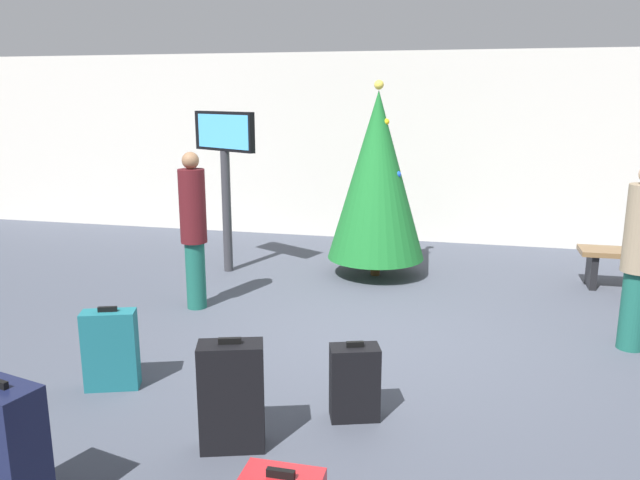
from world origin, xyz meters
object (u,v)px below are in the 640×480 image
object	(u,v)px
flight_info_kiosk	(225,158)
suitcase_1	(355,382)
traveller_1	(193,226)
suitcase_3	(6,453)
waiting_bench	(636,261)
traveller_0	(640,254)
suitcase_4	(232,396)
suitcase_2	(111,350)
holiday_tree	(377,176)

from	to	relation	value
flight_info_kiosk	suitcase_1	bearing A→B (deg)	-56.05
traveller_1	suitcase_3	bearing A→B (deg)	-82.41
waiting_bench	traveller_0	bearing A→B (deg)	-103.53
traveller_1	waiting_bench	bearing A→B (deg)	20.60
flight_info_kiosk	traveller_1	bearing A→B (deg)	-82.01
suitcase_1	suitcase_4	distance (m)	0.92
waiting_bench	suitcase_1	xyz separation A→B (m)	(-2.73, -3.81, -0.08)
suitcase_2	suitcase_3	size ratio (longest dim) A/B	0.83
traveller_0	suitcase_2	bearing A→B (deg)	-156.75
traveller_0	suitcase_3	size ratio (longest dim) A/B	2.07
suitcase_3	traveller_0	bearing A→B (deg)	40.71
flight_info_kiosk	suitcase_2	bearing A→B (deg)	-84.01
suitcase_4	traveller_0	bearing A→B (deg)	39.16
flight_info_kiosk	waiting_bench	xyz separation A→B (m)	(5.06, 0.35, -1.15)
traveller_0	suitcase_3	distance (m)	5.19
holiday_tree	suitcase_2	xyz separation A→B (m)	(-1.58, -3.68, -0.97)
traveller_1	suitcase_2	size ratio (longest dim) A/B	2.51
holiday_tree	flight_info_kiosk	size ratio (longest dim) A/B	1.18
holiday_tree	traveller_0	world-z (taller)	holiday_tree
suitcase_3	suitcase_4	distance (m)	1.34
traveller_1	suitcase_4	xyz separation A→B (m)	(1.41, -2.56, -0.55)
holiday_tree	suitcase_2	distance (m)	4.12
suitcase_1	waiting_bench	bearing A→B (deg)	54.36
holiday_tree	suitcase_2	bearing A→B (deg)	-113.18
traveller_1	suitcase_2	world-z (taller)	traveller_1
holiday_tree	flight_info_kiosk	bearing A→B (deg)	-172.63
traveller_1	suitcase_2	distance (m)	2.05
suitcase_2	suitcase_4	size ratio (longest dim) A/B	0.88
traveller_1	suitcase_1	distance (m)	2.98
holiday_tree	traveller_0	size ratio (longest dim) A/B	1.44
flight_info_kiosk	traveller_1	xyz separation A→B (m)	(0.21, -1.47, -0.59)
holiday_tree	traveller_0	xyz separation A→B (m)	(2.65, -1.87, -0.39)
traveller_1	traveller_0	bearing A→B (deg)	-1.85
suitcase_1	suitcase_2	world-z (taller)	suitcase_2
traveller_0	suitcase_1	size ratio (longest dim) A/B	2.90
flight_info_kiosk	waiting_bench	distance (m)	5.20
traveller_1	suitcase_1	xyz separation A→B (m)	(2.12, -1.99, -0.64)
holiday_tree	suitcase_1	world-z (taller)	holiday_tree
holiday_tree	suitcase_1	size ratio (longest dim) A/B	4.19
traveller_0	holiday_tree	bearing A→B (deg)	144.90
holiday_tree	traveller_1	xyz separation A→B (m)	(-1.73, -1.72, -0.38)
suitcase_1	suitcase_4	world-z (taller)	suitcase_4
traveller_0	suitcase_2	xyz separation A→B (m)	(-4.23, -1.82, -0.58)
waiting_bench	traveller_1	distance (m)	5.22
traveller_1	holiday_tree	bearing A→B (deg)	44.89
waiting_bench	suitcase_1	distance (m)	4.69
waiting_bench	traveller_1	bearing A→B (deg)	-159.40
holiday_tree	suitcase_1	bearing A→B (deg)	-83.95
traveller_0	traveller_1	xyz separation A→B (m)	(-4.38, 0.14, 0.01)
flight_info_kiosk	suitcase_1	size ratio (longest dim) A/B	3.54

